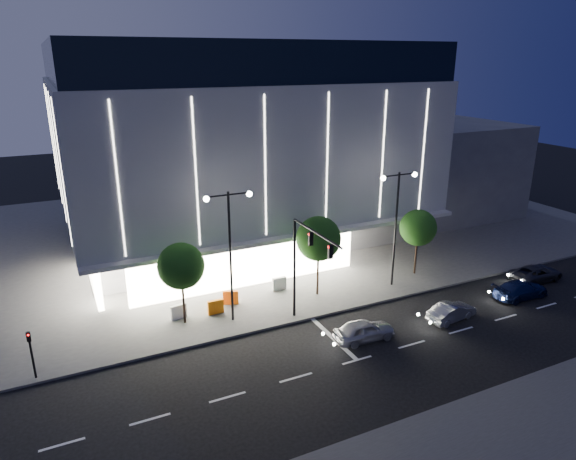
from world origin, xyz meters
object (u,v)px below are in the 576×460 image
at_px(street_lamp_east, 397,213).
at_px(car_fourth, 536,273).
at_px(barrier_b, 179,312).
at_px(traffic_mast, 305,256).
at_px(car_second, 452,312).
at_px(car_lead, 364,330).
at_px(barrier_a, 231,297).
at_px(ped_signal_far, 31,350).
at_px(tree_mid, 319,241).
at_px(tree_right, 418,230).
at_px(tree_left, 182,268).
at_px(street_lamp_west, 230,238).
at_px(barrier_d, 279,284).
at_px(car_third, 521,290).
at_px(barrier_c, 216,307).

bearing_deg(street_lamp_east, car_fourth, -20.18).
bearing_deg(barrier_b, traffic_mast, -42.74).
bearing_deg(car_second, barrier_b, 56.80).
bearing_deg(car_second, car_lead, 79.01).
bearing_deg(traffic_mast, barrier_a, 124.04).
bearing_deg(ped_signal_far, traffic_mast, -4.15).
relative_size(tree_mid, barrier_a, 5.59).
relative_size(tree_right, car_fourth, 1.23).
relative_size(tree_left, car_second, 1.55).
xyz_separation_m(ped_signal_far, barrier_b, (8.78, 3.26, -1.24)).
height_order(street_lamp_west, barrier_d, street_lamp_west).
relative_size(car_second, car_fourth, 0.82).
bearing_deg(barrier_b, street_lamp_west, -39.88).
xyz_separation_m(tree_right, barrier_a, (-15.36, 1.25, -3.23)).
xyz_separation_m(street_lamp_east, tree_left, (-15.97, 1.02, -1.92)).
bearing_deg(street_lamp_west, traffic_mast, -33.65).
bearing_deg(ped_signal_far, tree_left, 15.61).
height_order(barrier_b, barrier_d, same).
bearing_deg(tree_left, traffic_mast, -27.84).
bearing_deg(barrier_b, tree_mid, -15.38).
height_order(street_lamp_west, tree_mid, street_lamp_west).
relative_size(ped_signal_far, car_fourth, 0.67).
xyz_separation_m(street_lamp_west, ped_signal_far, (-12.00, -1.50, -4.07)).
bearing_deg(tree_right, tree_left, 180.00).
distance_m(car_second, barrier_d, 12.48).
height_order(car_fourth, barrier_b, car_fourth).
height_order(traffic_mast, car_lead, traffic_mast).
relative_size(car_second, car_third, 0.83).
height_order(car_second, barrier_c, car_second).
bearing_deg(barrier_a, tree_right, 16.70).
bearing_deg(car_second, barrier_c, 54.33).
distance_m(traffic_mast, street_lamp_east, 9.43).
height_order(car_third, barrier_c, car_third).
xyz_separation_m(tree_mid, barrier_d, (-2.27, 1.88, -3.68)).
height_order(ped_signal_far, car_fourth, ped_signal_far).
height_order(traffic_mast, ped_signal_far, traffic_mast).
distance_m(tree_left, car_fourth, 27.64).
bearing_deg(tree_right, car_fourth, -32.44).
distance_m(ped_signal_far, barrier_d, 17.37).
distance_m(ped_signal_far, car_second, 25.83).
distance_m(barrier_a, barrier_c, 1.69).
distance_m(tree_mid, barrier_d, 4.72).
bearing_deg(car_lead, car_fourth, -81.65).
bearing_deg(street_lamp_west, car_fourth, -9.55).
relative_size(tree_mid, car_fourth, 1.37).
xyz_separation_m(street_lamp_east, ped_signal_far, (-25.00, -1.50, -4.07)).
distance_m(street_lamp_east, car_second, 8.14).
bearing_deg(tree_left, barrier_d, 13.66).
height_order(street_lamp_east, car_fourth, street_lamp_east).
xyz_separation_m(tree_mid, tree_right, (9.00, -0.00, -0.45)).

